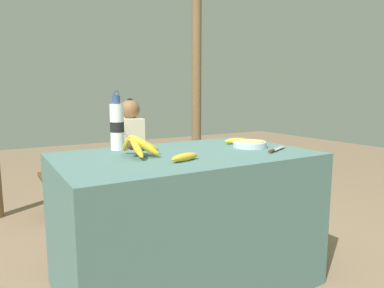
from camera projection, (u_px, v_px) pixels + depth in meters
ground_plane at (186, 282)px, 2.02m from camera, size 12.00×12.00×0.00m
market_counter at (186, 220)px, 1.96m from camera, size 1.39×0.85×0.77m
banana_bunch_ripe at (138, 145)px, 1.78m from camera, size 0.19×0.29×0.13m
serving_bowl at (250, 144)px, 2.11m from camera, size 0.21×0.21×0.04m
water_bottle at (117, 126)px, 2.00m from camera, size 0.08×0.08×0.35m
loose_banana_front at (185, 157)px, 1.68m from camera, size 0.18×0.09×0.04m
loose_banana_side at (236, 141)px, 2.24m from camera, size 0.16×0.08×0.04m
knife at (275, 150)px, 1.96m from camera, size 0.22×0.13×0.02m
wooden_bench at (121, 174)px, 3.29m from camera, size 1.43×0.32×0.41m
seated_vendor at (126, 146)px, 3.26m from camera, size 0.44×0.42×1.06m
banana_bunch_green at (81, 166)px, 3.08m from camera, size 0.15×0.23×0.10m
support_post_far at (196, 89)px, 3.98m from camera, size 0.11×0.11×2.30m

